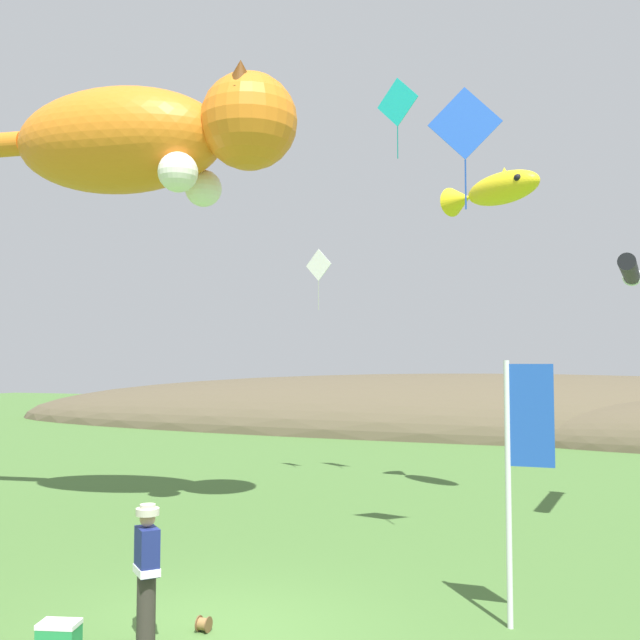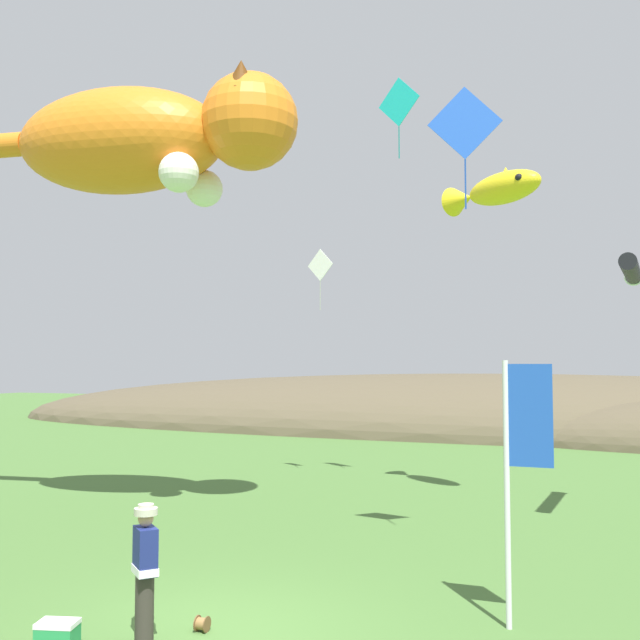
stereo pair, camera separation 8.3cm
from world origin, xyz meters
name	(u,v)px [view 1 (the left image)]	position (x,y,z in m)	size (l,w,h in m)	color
ground_plane	(216,634)	(0.00, 0.00, 0.00)	(120.00, 120.00, 0.00)	#477033
distant_hill_ridge	(524,433)	(1.75, 29.78, 0.00)	(61.40, 15.51, 6.06)	brown
festival_attendant	(147,569)	(-0.67, -0.63, 0.95)	(0.49, 0.47, 1.77)	#332D28
kite_spool	(204,624)	(-0.20, 0.02, 0.10)	(0.16, 0.21, 0.21)	olive
picnic_cooler	(59,636)	(-1.59, -1.16, 0.18)	(0.56, 0.44, 0.36)	#268C4C
festival_banner_pole	(520,452)	(3.81, 1.58, 2.37)	(0.66, 0.08, 3.63)	silver
kite_giant_cat	(147,140)	(-4.85, 5.41, 8.83)	(9.56, 3.38, 2.91)	orange
kite_fish_windsock	(493,191)	(2.59, 9.72, 7.98)	(2.88, 2.45, 0.92)	yellow
kite_tube_streamer	(630,270)	(5.66, 8.39, 5.64)	(0.67, 2.92, 0.44)	black
kite_diamond_teal	(397,103)	(-0.03, 10.31, 10.82)	(1.30, 0.52, 2.29)	#19BFBF
kite_diamond_blue	(465,124)	(2.75, 4.06, 7.88)	(1.31, 0.23, 2.23)	blue
kite_diamond_white	(319,266)	(-2.93, 11.84, 6.59)	(0.95, 0.34, 1.90)	white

